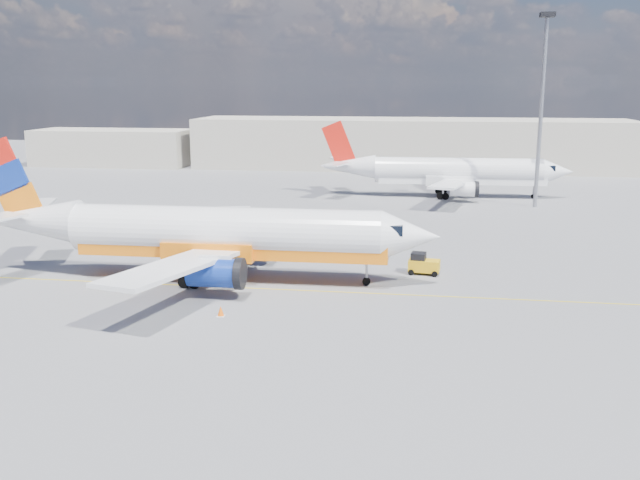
# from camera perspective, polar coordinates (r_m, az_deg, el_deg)

# --- Properties ---
(ground) EXTENTS (240.00, 240.00, 0.00)m
(ground) POSITION_cam_1_polar(r_m,az_deg,el_deg) (45.60, -1.56, -5.14)
(ground) COLOR slate
(ground) RESTS_ON ground
(taxi_line) EXTENTS (70.00, 0.15, 0.01)m
(taxi_line) POSITION_cam_1_polar(r_m,az_deg,el_deg) (48.43, -0.94, -4.07)
(taxi_line) COLOR yellow
(taxi_line) RESTS_ON ground
(terminal_main) EXTENTS (70.00, 14.00, 8.00)m
(terminal_main) POSITION_cam_1_polar(r_m,az_deg,el_deg) (118.22, 7.23, 7.65)
(terminal_main) COLOR beige
(terminal_main) RESTS_ON ground
(terminal_annex) EXTENTS (26.00, 10.00, 6.00)m
(terminal_annex) POSITION_cam_1_polar(r_m,az_deg,el_deg) (126.73, -16.23, 7.12)
(terminal_annex) COLOR beige
(terminal_annex) RESTS_ON ground
(main_jet) EXTENTS (33.26, 26.33, 10.09)m
(main_jet) POSITION_cam_1_polar(r_m,az_deg,el_deg) (50.93, -8.67, 0.52)
(main_jet) COLOR white
(main_jet) RESTS_ON ground
(second_jet) EXTENTS (30.53, 24.14, 9.25)m
(second_jet) POSITION_cam_1_polar(r_m,az_deg,el_deg) (88.94, 10.34, 5.37)
(second_jet) COLOR white
(second_jet) RESTS_ON ground
(gse_tug) EXTENTS (2.38, 1.65, 1.59)m
(gse_tug) POSITION_cam_1_polar(r_m,az_deg,el_deg) (52.93, 8.25, -1.92)
(gse_tug) COLOR black
(gse_tug) RESTS_ON ground
(traffic_cone) EXTENTS (0.46, 0.46, 0.64)m
(traffic_cone) POSITION_cam_1_polar(r_m,az_deg,el_deg) (43.59, -7.95, -5.67)
(traffic_cone) COLOR white
(traffic_cone) RESTS_ON ground
(floodlight_mast) EXTENTS (1.54, 1.54, 21.14)m
(floodlight_mast) POSITION_cam_1_polar(r_m,az_deg,el_deg) (83.26, 17.36, 11.17)
(floodlight_mast) COLOR #93939A
(floodlight_mast) RESTS_ON ground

